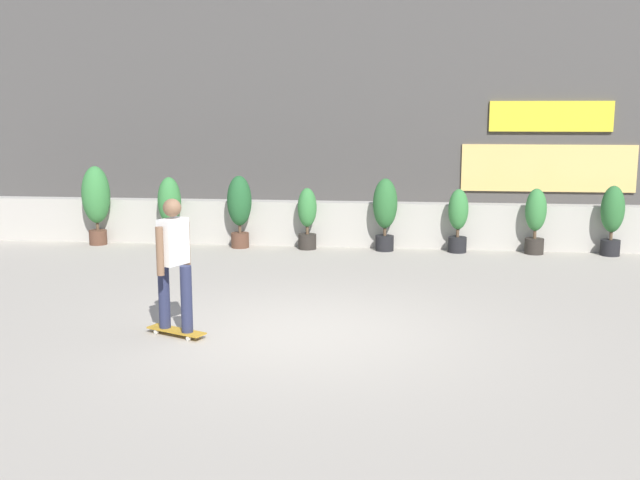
{
  "coord_description": "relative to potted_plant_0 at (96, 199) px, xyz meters",
  "views": [
    {
      "loc": [
        1.2,
        -8.87,
        2.73
      ],
      "look_at": [
        0.0,
        1.5,
        0.9
      ],
      "focal_mm": 41.54,
      "sensor_mm": 36.0,
      "label": 1
    }
  ],
  "objects": [
    {
      "name": "potted_plant_6",
      "position": [
        8.78,
        -0.0,
        -0.26
      ],
      "size": [
        0.4,
        0.4,
        1.27
      ],
      "color": "#2D2823",
      "rests_on": "ground"
    },
    {
      "name": "skater_by_wall_right",
      "position": [
        3.53,
        -5.93,
        -0.01
      ],
      "size": [
        0.81,
        0.52,
        1.7
      ],
      "color": "#BF8C26",
      "rests_on": "ground"
    },
    {
      "name": "potted_plant_0",
      "position": [
        0.0,
        0.0,
        0.0
      ],
      "size": [
        0.57,
        0.57,
        1.62
      ],
      "color": "brown",
      "rests_on": "ground"
    },
    {
      "name": "potted_plant_7",
      "position": [
        10.2,
        -0.0,
        -0.2
      ],
      "size": [
        0.43,
        0.43,
        1.34
      ],
      "color": "black",
      "rests_on": "ground"
    },
    {
      "name": "potted_plant_3",
      "position": [
        4.36,
        0.0,
        -0.29
      ],
      "size": [
        0.38,
        0.38,
        1.22
      ],
      "color": "#2D2823",
      "rests_on": "ground"
    },
    {
      "name": "building_backdrop",
      "position": [
        5.09,
        4.45,
        2.3
      ],
      "size": [
        20.0,
        2.08,
        6.5
      ],
      "color": "#4C4947",
      "rests_on": "ground"
    },
    {
      "name": "planter_wall",
      "position": [
        5.09,
        0.45,
        -0.5
      ],
      "size": [
        18.0,
        0.4,
        0.9
      ],
      "primitive_type": "cube",
      "color": "#B2ADA3",
      "rests_on": "ground"
    },
    {
      "name": "potted_plant_2",
      "position": [
        2.99,
        0.0,
        -0.11
      ],
      "size": [
        0.49,
        0.49,
        1.45
      ],
      "color": "brown",
      "rests_on": "ground"
    },
    {
      "name": "potted_plant_1",
      "position": [
        1.55,
        -0.0,
        -0.14
      ],
      "size": [
        0.47,
        0.47,
        1.41
      ],
      "color": "#2D2823",
      "rests_on": "ground"
    },
    {
      "name": "ground_plane",
      "position": [
        5.09,
        -5.55,
        -0.95
      ],
      "size": [
        48.0,
        48.0,
        0.0
      ],
      "primitive_type": "plane",
      "color": "#A8A093"
    },
    {
      "name": "potted_plant_5",
      "position": [
        7.32,
        0.0,
        -0.28
      ],
      "size": [
        0.39,
        0.39,
        1.24
      ],
      "color": "black",
      "rests_on": "ground"
    },
    {
      "name": "potted_plant_4",
      "position": [
        5.9,
        0.0,
        -0.13
      ],
      "size": [
        0.48,
        0.48,
        1.43
      ],
      "color": "black",
      "rests_on": "ground"
    }
  ]
}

